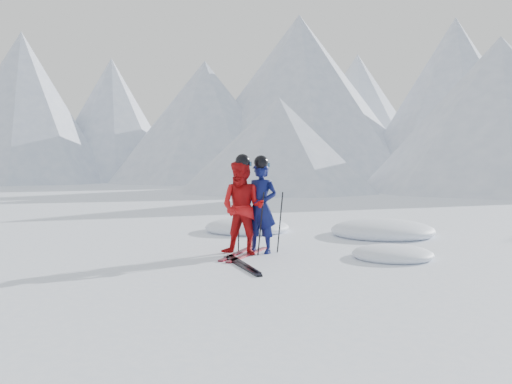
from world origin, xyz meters
The scene contains 12 objects.
ground centered at (0.00, 0.00, 0.00)m, with size 160.00×160.00×0.00m, color white.
skier_blue centered at (-1.35, 0.25, 0.84)m, with size 0.61×0.40×1.68m, color #0C124A.
skier_red centered at (-1.48, -0.11, 0.85)m, with size 0.83×0.65×1.70m, color #B50E10.
pole_blue_left centered at (-1.65, 0.40, 0.56)m, with size 0.02×0.02×1.12m, color black.
pole_blue_right centered at (-1.10, 0.50, 0.56)m, with size 0.02×0.02×1.12m, color black.
pole_red_left centered at (-1.78, 0.14, 0.57)m, with size 0.02×0.02×1.14m, color black.
pole_red_right centered at (-1.18, 0.04, 0.57)m, with size 0.02×0.02×1.14m, color black.
ski_worn_left centered at (-1.60, -0.11, 0.01)m, with size 0.09×1.70×0.03m, color black.
ski_worn_right centered at (-1.36, -0.11, 0.01)m, with size 0.09×1.70×0.03m, color black.
ski_loose_a centered at (-0.87, -0.84, 0.01)m, with size 0.09×1.70×0.03m, color black.
ski_loose_b centered at (-0.77, -0.99, 0.01)m, with size 0.09×1.70×0.03m, color black.
snow_lumps centered at (-1.52, 3.09, 0.00)m, with size 6.06×4.50×0.51m.
Camera 1 is at (4.75, -7.51, 1.64)m, focal length 38.00 mm.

